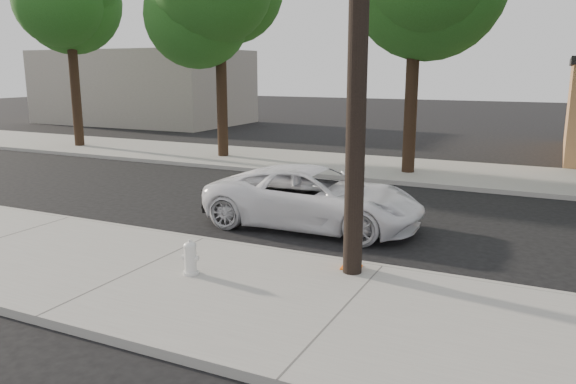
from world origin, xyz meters
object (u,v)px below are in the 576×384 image
object	(u,v)px
utility_pole	(359,8)
traffic_cone	(352,251)
fire_hydrant	(190,258)
police_cruiser	(314,197)

from	to	relation	value
utility_pole	traffic_cone	xyz separation A→B (m)	(-0.08, 0.20, -4.21)
utility_pole	fire_hydrant	world-z (taller)	utility_pole
utility_pole	traffic_cone	world-z (taller)	utility_pole
police_cruiser	fire_hydrant	bearing A→B (deg)	170.55
police_cruiser	fire_hydrant	world-z (taller)	police_cruiser
utility_pole	fire_hydrant	distance (m)	5.15
police_cruiser	fire_hydrant	size ratio (longest dim) A/B	8.65
utility_pole	police_cruiser	size ratio (longest dim) A/B	1.73
utility_pole	traffic_cone	distance (m)	4.22
fire_hydrant	utility_pole	bearing A→B (deg)	17.94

